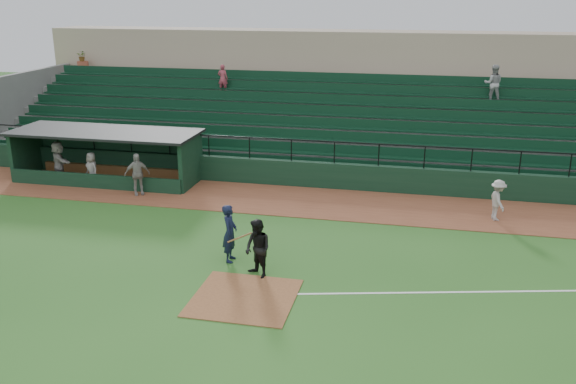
# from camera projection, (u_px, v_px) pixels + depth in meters

# --- Properties ---
(ground) EXTENTS (90.00, 90.00, 0.00)m
(ground) POSITION_uv_depth(u_px,v_px,m) (253.00, 283.00, 19.22)
(ground) COLOR #285B1D
(ground) RESTS_ON ground
(warning_track) EXTENTS (40.00, 4.00, 0.03)m
(warning_track) POSITION_uv_depth(u_px,v_px,m) (303.00, 201.00, 26.64)
(warning_track) COLOR brown
(warning_track) RESTS_ON ground
(home_plate_dirt) EXTENTS (3.00, 3.00, 0.03)m
(home_plate_dirt) POSITION_uv_depth(u_px,v_px,m) (244.00, 298.00, 18.28)
(home_plate_dirt) COLOR brown
(home_plate_dirt) RESTS_ON ground
(foul_line) EXTENTS (17.49, 4.44, 0.01)m
(foul_line) POSITION_uv_depth(u_px,v_px,m) (518.00, 291.00, 18.68)
(foul_line) COLOR white
(foul_line) RESTS_ON ground
(stadium_structure) EXTENTS (38.00, 13.08, 6.40)m
(stadium_structure) POSITION_uv_depth(u_px,v_px,m) (333.00, 113.00, 33.78)
(stadium_structure) COLOR black
(stadium_structure) RESTS_ON ground
(dugout) EXTENTS (8.90, 3.20, 2.42)m
(dugout) POSITION_uv_depth(u_px,v_px,m) (111.00, 151.00, 29.69)
(dugout) COLOR black
(dugout) RESTS_ON ground
(batter_at_plate) EXTENTS (1.07, 0.77, 1.98)m
(batter_at_plate) POSITION_uv_depth(u_px,v_px,m) (230.00, 233.00, 20.53)
(batter_at_plate) COLOR black
(batter_at_plate) RESTS_ON ground
(umpire) EXTENTS (1.17, 1.14, 1.90)m
(umpire) POSITION_uv_depth(u_px,v_px,m) (258.00, 249.00, 19.39)
(umpire) COLOR black
(umpire) RESTS_ON ground
(runner) EXTENTS (0.87, 1.18, 1.63)m
(runner) POSITION_uv_depth(u_px,v_px,m) (498.00, 200.00, 24.22)
(runner) COLOR #ACA6A1
(runner) RESTS_ON warning_track
(dugout_player_a) EXTENTS (1.17, 1.00, 1.88)m
(dugout_player_a) POSITION_uv_depth(u_px,v_px,m) (137.00, 174.00, 27.22)
(dugout_player_a) COLOR #99958F
(dugout_player_a) RESTS_ON warning_track
(dugout_player_b) EXTENTS (0.92, 0.82, 1.59)m
(dugout_player_b) POSITION_uv_depth(u_px,v_px,m) (92.00, 169.00, 28.54)
(dugout_player_b) COLOR gray
(dugout_player_b) RESTS_ON warning_track
(dugout_player_c) EXTENTS (1.73, 1.61, 1.93)m
(dugout_player_c) POSITION_uv_depth(u_px,v_px,m) (59.00, 161.00, 29.20)
(dugout_player_c) COLOR #A7A19D
(dugout_player_c) RESTS_ON warning_track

